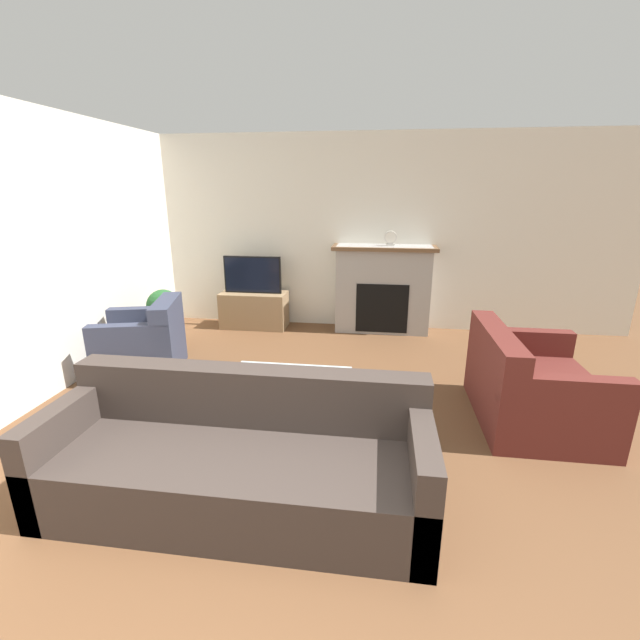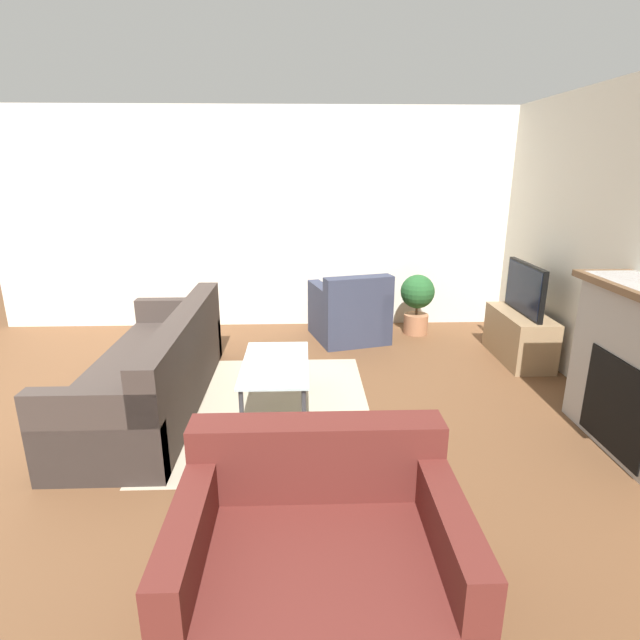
# 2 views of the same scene
# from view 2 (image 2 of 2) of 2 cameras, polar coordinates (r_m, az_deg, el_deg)

# --- Properties ---
(ground_plane) EXTENTS (20.00, 20.00, 0.00)m
(ground_plane) POSITION_cam_2_polar(r_m,az_deg,el_deg) (4.86, -31.10, -9.76)
(ground_plane) COLOR brown
(wall_left) EXTENTS (0.06, 7.95, 2.70)m
(wall_left) POSITION_cam_2_polar(r_m,az_deg,el_deg) (6.38, -0.85, 11.30)
(wall_left) COLOR silver
(wall_left) RESTS_ON ground_plane
(area_rug) EXTENTS (2.23, 1.75, 0.00)m
(area_rug) POSITION_cam_2_polar(r_m,az_deg,el_deg) (4.39, -6.03, -9.98)
(area_rug) COLOR #B7A88E
(area_rug) RESTS_ON ground_plane
(tv_stand) EXTENTS (0.95, 0.43, 0.52)m
(tv_stand) POSITION_cam_2_polar(r_m,az_deg,el_deg) (5.75, 21.82, -1.75)
(tv_stand) COLOR #997A56
(tv_stand) RESTS_ON ground_plane
(tv) EXTENTS (0.83, 0.06, 0.53)m
(tv) POSITION_cam_2_polar(r_m,az_deg,el_deg) (5.61, 22.38, 3.33)
(tv) COLOR black
(tv) RESTS_ON tv_stand
(couch_sectional) EXTENTS (2.40, 0.86, 0.82)m
(couch_sectional) POSITION_cam_2_polar(r_m,az_deg,el_deg) (4.55, -18.34, -5.83)
(couch_sectional) COLOR #3D332D
(couch_sectional) RESTS_ON ground_plane
(couch_loveseat) EXTENTS (0.94, 1.24, 0.82)m
(couch_loveseat) POSITION_cam_2_polar(r_m,az_deg,el_deg) (2.50, -0.10, -25.81)
(couch_loveseat) COLOR #5B231E
(couch_loveseat) RESTS_ON ground_plane
(armchair_by_window) EXTENTS (1.00, 0.98, 0.82)m
(armchair_by_window) POSITION_cam_2_polar(r_m,az_deg,el_deg) (5.97, 3.43, 0.58)
(armchair_by_window) COLOR #33384C
(armchair_by_window) RESTS_ON ground_plane
(coffee_table) EXTENTS (1.03, 0.55, 0.42)m
(coffee_table) POSITION_cam_2_polar(r_m,az_deg,el_deg) (4.23, -5.11, -5.42)
(coffee_table) COLOR #333338
(coffee_table) RESTS_ON ground_plane
(potted_plant) EXTENTS (0.41, 0.41, 0.74)m
(potted_plant) POSITION_cam_2_polar(r_m,az_deg,el_deg) (6.25, 11.04, 2.34)
(potted_plant) COLOR #AD704C
(potted_plant) RESTS_ON ground_plane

